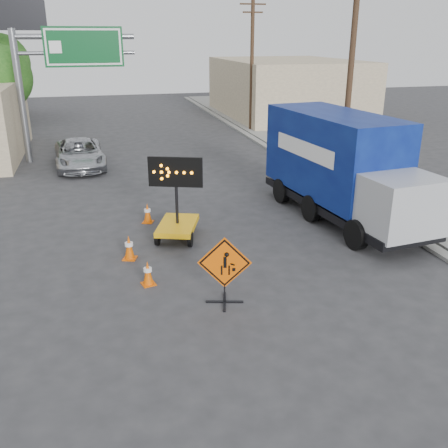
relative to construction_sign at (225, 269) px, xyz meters
name	(u,v)px	position (x,y,z in m)	size (l,w,h in m)	color
ground	(236,312)	(0.15, -0.55, -0.96)	(100.00, 100.00, 0.00)	#2D2D30
curb_right	(286,158)	(7.35, 14.45, -0.90)	(0.40, 60.00, 0.12)	gray
sidewalk_right	(324,156)	(9.65, 14.45, -0.88)	(4.00, 60.00, 0.15)	gray
building_right_far	(286,88)	(13.15, 29.45, 1.34)	(10.00, 14.00, 4.60)	#CBB892
highway_gantry	(59,64)	(-4.29, 17.40, 4.11)	(6.18, 0.38, 6.90)	slate
utility_pole_near	(350,79)	(8.15, 9.45, 3.73)	(1.80, 0.26, 9.00)	#40291B
utility_pole_far	(252,63)	(8.15, 23.45, 3.73)	(1.80, 0.26, 9.00)	#40291B
tree_left_near	(0,78)	(-7.85, 21.45, 3.21)	(3.71, 3.71, 6.03)	#40291B
tree_left_far	(1,63)	(-8.85, 29.45, 3.64)	(4.10, 4.10, 6.66)	#40291B
construction_sign	(225,269)	(0.00, 0.00, 0.00)	(1.33, 0.95, 1.82)	black
arrow_board	(177,220)	(-0.41, 4.67, -0.33)	(1.79, 2.26, 2.81)	#F3AF0D
pickup_truck	(80,154)	(-3.67, 15.51, -0.24)	(2.39, 5.18, 1.44)	#B1B3B9
box_truck	(342,173)	(5.80, 5.13, 0.78)	(3.26, 8.29, 3.83)	black
cone_a	(148,273)	(-1.78, 1.51, -0.60)	(0.43, 0.43, 0.71)	#DE5404
cone_b	(129,247)	(-2.14, 3.35, -0.57)	(0.50, 0.50, 0.77)	#DE5404
cone_c	(148,213)	(-1.22, 6.43, -0.59)	(0.49, 0.49, 0.73)	#DE5404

